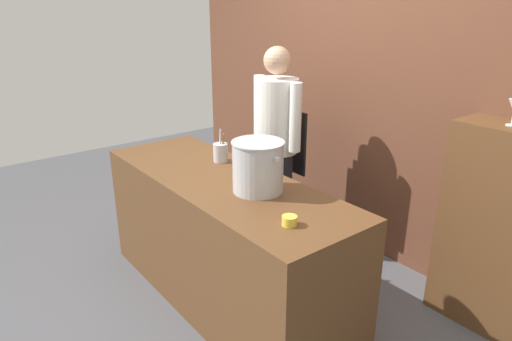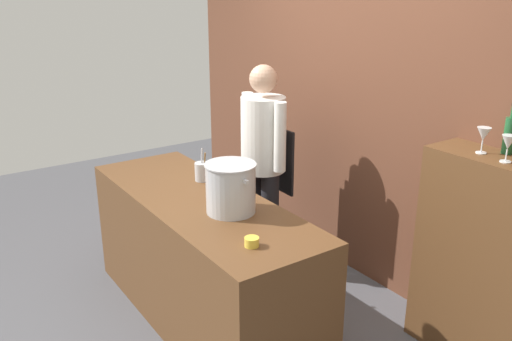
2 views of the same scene
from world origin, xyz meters
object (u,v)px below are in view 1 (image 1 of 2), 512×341
(stockpot_large, at_px, (258,167))
(chef, at_px, (277,136))
(utensil_crock, at_px, (221,152))
(butter_jar, at_px, (289,221))

(stockpot_large, bearing_deg, chef, 132.88)
(stockpot_large, bearing_deg, utensil_crock, 167.88)
(chef, height_order, utensil_crock, chef)
(butter_jar, bearing_deg, chef, 142.19)
(butter_jar, bearing_deg, stockpot_large, 161.25)
(utensil_crock, bearing_deg, chef, 97.17)
(chef, distance_m, utensil_crock, 0.59)
(utensil_crock, bearing_deg, stockpot_large, -12.12)
(stockpot_large, height_order, butter_jar, stockpot_large)
(chef, relative_size, butter_jar, 20.97)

